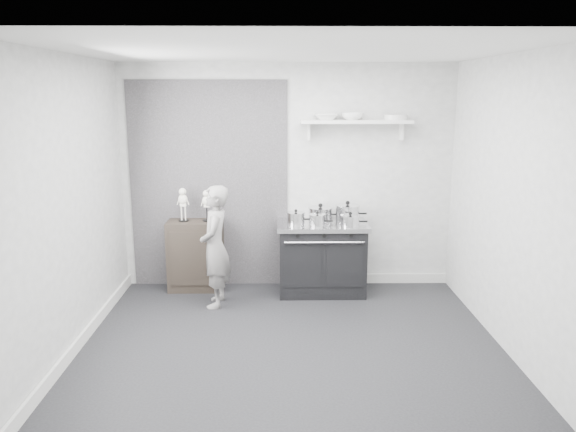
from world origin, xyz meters
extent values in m
plane|color=black|center=(0.00, 0.00, 0.00)|extent=(4.00, 4.00, 0.00)
cube|color=#A5A5A3|center=(0.00, 1.80, 1.35)|extent=(4.00, 0.02, 2.70)
cube|color=#A5A5A3|center=(0.00, -1.80, 1.35)|extent=(4.00, 0.02, 2.70)
cube|color=#A5A5A3|center=(-2.00, 0.00, 1.35)|extent=(0.02, 3.60, 2.70)
cube|color=#A5A5A3|center=(2.00, 0.00, 1.35)|extent=(0.02, 3.60, 2.70)
cube|color=silver|center=(0.00, 0.00, 2.70)|extent=(4.00, 3.60, 0.02)
cube|color=black|center=(-0.95, 1.79, 1.25)|extent=(1.90, 0.02, 2.50)
cube|color=silver|center=(1.00, 1.78, 0.06)|extent=(2.00, 0.03, 0.12)
cube|color=silver|center=(-1.98, 0.00, 0.06)|extent=(0.03, 3.60, 0.12)
cube|color=silver|center=(0.80, 1.67, 2.02)|extent=(1.30, 0.26, 0.04)
cube|color=silver|center=(0.25, 1.74, 1.90)|extent=(0.03, 0.12, 0.20)
cube|color=silver|center=(1.35, 1.74, 1.90)|extent=(0.03, 0.12, 0.20)
cube|color=black|center=(0.41, 1.48, 0.40)|extent=(1.00, 0.60, 0.80)
cube|color=silver|center=(0.41, 1.48, 0.83)|extent=(1.06, 0.64, 0.05)
cube|color=black|center=(0.16, 1.18, 0.42)|extent=(0.42, 0.02, 0.52)
cube|color=black|center=(0.65, 1.18, 0.42)|extent=(0.42, 0.02, 0.52)
cylinder|color=silver|center=(0.41, 1.15, 0.70)|extent=(0.90, 0.02, 0.02)
cylinder|color=black|center=(0.10, 1.16, 0.78)|extent=(0.04, 0.03, 0.04)
cylinder|color=black|center=(0.41, 1.16, 0.78)|extent=(0.04, 0.03, 0.04)
cylinder|color=black|center=(0.71, 1.16, 0.78)|extent=(0.04, 0.03, 0.04)
cube|color=black|center=(-1.11, 1.61, 0.42)|extent=(0.65, 0.38, 0.85)
imported|color=gray|center=(-0.81, 1.06, 0.68)|extent=(0.34, 0.51, 1.37)
cylinder|color=silver|center=(0.09, 1.38, 0.92)|extent=(0.20, 0.20, 0.14)
cylinder|color=silver|center=(0.09, 1.38, 0.99)|extent=(0.21, 0.21, 0.01)
sphere|color=black|center=(0.09, 1.38, 1.02)|extent=(0.04, 0.04, 0.04)
cylinder|color=black|center=(0.23, 1.38, 0.92)|extent=(0.10, 0.02, 0.02)
cylinder|color=silver|center=(0.39, 1.62, 0.92)|extent=(0.28, 0.28, 0.14)
cylinder|color=silver|center=(0.39, 1.62, 1.00)|extent=(0.29, 0.29, 0.02)
sphere|color=black|center=(0.39, 1.62, 1.03)|extent=(0.05, 0.05, 0.05)
cylinder|color=black|center=(0.57, 1.62, 0.92)|extent=(0.10, 0.02, 0.02)
cylinder|color=silver|center=(0.71, 1.58, 0.94)|extent=(0.28, 0.28, 0.18)
cylinder|color=silver|center=(0.71, 1.58, 1.04)|extent=(0.29, 0.29, 0.02)
sphere|color=black|center=(0.71, 1.58, 1.07)|extent=(0.05, 0.05, 0.05)
cylinder|color=black|center=(0.89, 1.58, 0.94)|extent=(0.10, 0.02, 0.02)
cylinder|color=silver|center=(0.71, 1.29, 0.91)|extent=(0.22, 0.22, 0.12)
cylinder|color=silver|center=(0.71, 1.29, 0.98)|extent=(0.22, 0.22, 0.01)
sphere|color=black|center=(0.71, 1.29, 1.00)|extent=(0.04, 0.04, 0.04)
cylinder|color=black|center=(0.86, 1.29, 0.91)|extent=(0.10, 0.02, 0.02)
cylinder|color=silver|center=(0.33, 1.31, 0.91)|extent=(0.18, 0.18, 0.12)
cylinder|color=silver|center=(0.33, 1.31, 0.98)|extent=(0.19, 0.19, 0.01)
sphere|color=black|center=(0.33, 1.31, 1.01)|extent=(0.03, 0.03, 0.03)
cylinder|color=black|center=(0.46, 1.31, 0.91)|extent=(0.10, 0.02, 0.02)
imported|color=white|center=(0.45, 1.67, 2.07)|extent=(0.28, 0.28, 0.07)
imported|color=white|center=(0.75, 1.67, 2.08)|extent=(0.26, 0.26, 0.08)
cylinder|color=silver|center=(1.26, 1.67, 2.07)|extent=(0.27, 0.27, 0.06)
camera|label=1|loc=(-0.10, -4.94, 2.36)|focal=35.00mm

